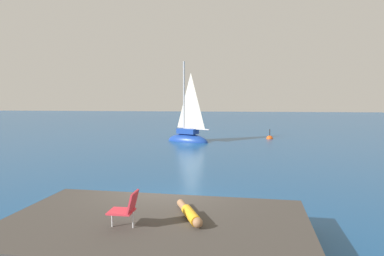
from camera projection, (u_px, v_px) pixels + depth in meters
name	position (u px, v px, depth m)	size (l,w,h in m)	color
ground_plane	(165.00, 211.00, 10.88)	(160.00, 160.00, 0.00)	navy
shore_ledge	(155.00, 235.00, 8.02)	(6.98, 4.35, 0.72)	#423D38
boulder_seaward	(110.00, 214.00, 10.59)	(0.96, 0.77, 0.53)	#413A3B
boulder_inland	(149.00, 214.00, 10.60)	(1.46, 1.17, 0.80)	#3B3B33
sailboat_near	(188.00, 137.00, 28.13)	(3.88, 2.74, 7.04)	#193D99
person_sunbather	(190.00, 214.00, 8.09)	(0.81, 1.67, 0.25)	gold
beach_chair	(126.00, 208.00, 7.49)	(0.61, 0.49, 0.80)	#E03342
marker_buoy	(270.00, 139.00, 30.06)	(0.56, 0.56, 1.13)	#EA5114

